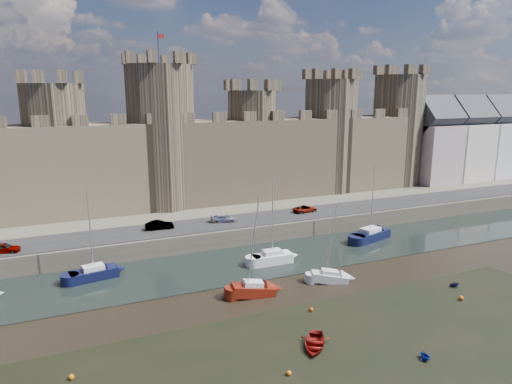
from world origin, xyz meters
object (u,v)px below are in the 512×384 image
car_3 (305,209)px  sailboat_1 (94,273)px  sailboat_3 (370,234)px  sailboat_2 (272,257)px  sailboat_5 (330,276)px  car_2 (224,219)px  car_1 (159,225)px  sailboat_4 (253,289)px  car_0 (4,248)px

car_3 → sailboat_1: (-32.63, -8.61, -2.23)m
car_3 → sailboat_3: size_ratio=0.35×
sailboat_2 → car_3: bearing=48.2°
sailboat_5 → sailboat_3: bearing=59.6°
car_2 → car_3: size_ratio=0.96×
car_1 → sailboat_1: sailboat_1 is taller
car_1 → car_3: 23.22m
sailboat_3 → car_2: bearing=138.8°
sailboat_1 → car_2: bearing=14.0°
sailboat_1 → sailboat_2: sailboat_2 is taller
car_3 → sailboat_1: sailboat_1 is taller
sailboat_5 → car_1: bearing=149.9°
sailboat_3 → sailboat_4: size_ratio=1.04×
car_1 → sailboat_2: size_ratio=0.35×
car_1 → car_2: size_ratio=1.02×
sailboat_4 → sailboat_3: bearing=32.4°
sailboat_1 → sailboat_5: (24.94, -11.22, -0.16)m
car_2 → sailboat_3: bearing=-100.9°
car_3 → sailboat_1: size_ratio=0.38×
car_1 → sailboat_1: bearing=135.0°
car_0 → car_2: car_0 is taller
car_2 → sailboat_4: bearing=-176.0°
sailboat_4 → sailboat_5: bearing=7.6°
sailboat_4 → car_0: bearing=152.9°
car_1 → car_2: 9.44m
sailboat_5 → car_2: bearing=128.8°
car_2 → car_1: bearing=103.5°
sailboat_1 → car_1: bearing=31.9°
car_3 → sailboat_2: size_ratio=0.36×
car_2 → sailboat_1: size_ratio=0.36×
car_3 → sailboat_4: bearing=132.5°
sailboat_1 → sailboat_3: (38.46, -0.65, 0.02)m
car_0 → car_2: bearing=-71.8°
car_0 → sailboat_5: bearing=-102.9°
car_0 → car_1: (19.04, 2.13, 0.02)m
car_3 → sailboat_3: sailboat_3 is taller
car_3 → sailboat_5: 21.41m
car_0 → sailboat_2: 32.45m
car_2 → car_3: bearing=-75.2°
car_1 → sailboat_5: 25.18m
sailboat_2 → sailboat_5: sailboat_2 is taller
sailboat_1 → sailboat_2: size_ratio=0.96×
car_2 → sailboat_3: 21.70m
car_1 → car_2: car_1 is taller
sailboat_2 → sailboat_3: sailboat_3 is taller
sailboat_2 → sailboat_5: bearing=-62.6°
car_0 → sailboat_2: size_ratio=0.33×
car_1 → sailboat_3: bearing=-104.3°
car_2 → car_3: car_2 is taller
car_0 → sailboat_3: bearing=-84.2°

